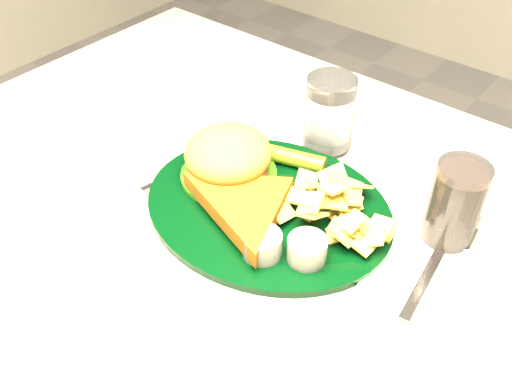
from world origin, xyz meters
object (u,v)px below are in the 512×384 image
water_glass (329,114)px  dinner_plate (268,188)px  cola_glass (454,205)px  fork_napkin (430,273)px  table (271,364)px

water_glass → dinner_plate: bearing=-83.0°
cola_glass → fork_napkin: 0.09m
water_glass → cola_glass: bearing=-17.6°
dinner_plate → water_glass: (-0.02, 0.18, 0.02)m
water_glass → cola_glass: size_ratio=0.99×
water_glass → cola_glass: (0.23, -0.07, 0.00)m
water_glass → fork_napkin: size_ratio=0.62×
dinner_plate → water_glass: bearing=90.0°
dinner_plate → table: bearing=16.6°
water_glass → cola_glass: 0.25m
dinner_plate → cola_glass: (0.21, 0.10, 0.02)m
dinner_plate → water_glass: 0.18m
dinner_plate → cola_glass: bearing=18.6°
table → fork_napkin: bearing=6.8°
fork_napkin → table: bearing=180.0°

